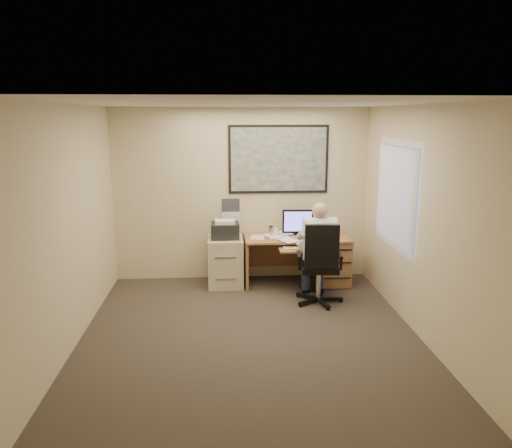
{
  "coord_description": "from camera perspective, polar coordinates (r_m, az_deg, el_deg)",
  "views": [
    {
      "loc": [
        -0.32,
        -5.51,
        2.57
      ],
      "look_at": [
        0.16,
        1.3,
        1.08
      ],
      "focal_mm": 35.0,
      "sensor_mm": 36.0,
      "label": 1
    }
  ],
  "objects": [
    {
      "name": "room_shell",
      "position": [
        5.65,
        -0.72,
        -0.17
      ],
      "size": [
        4.0,
        4.5,
        2.7
      ],
      "color": "#362F29",
      "rests_on": "ground"
    },
    {
      "name": "office_chair",
      "position": [
        7.0,
        7.29,
        -6.37
      ],
      "size": [
        0.74,
        0.74,
        1.17
      ],
      "rotation": [
        0.0,
        0.0,
        -0.07
      ],
      "color": "black",
      "rests_on": "ground"
    },
    {
      "name": "desk",
      "position": [
        7.85,
        7.01,
        -3.52
      ],
      "size": [
        1.6,
        0.97,
        1.13
      ],
      "color": "#A47146",
      "rests_on": "ground"
    },
    {
      "name": "filing_cabinet",
      "position": [
        7.7,
        -3.51,
        -3.78
      ],
      "size": [
        0.53,
        0.64,
        1.02
      ],
      "rotation": [
        0.0,
        0.0,
        0.01
      ],
      "color": "beige",
      "rests_on": "ground"
    },
    {
      "name": "person",
      "position": [
        6.97,
        7.2,
        -3.3
      ],
      "size": [
        0.6,
        0.83,
        1.41
      ],
      "primitive_type": null,
      "rotation": [
        0.0,
        0.0,
        0.03
      ],
      "color": "white",
      "rests_on": "office_chair"
    },
    {
      "name": "wall_calendar",
      "position": [
        7.89,
        -2.89,
        1.41
      ],
      "size": [
        0.28,
        0.01,
        0.42
      ],
      "primitive_type": "cube",
      "color": "white",
      "rests_on": "room_shell"
    },
    {
      "name": "world_map",
      "position": [
        7.82,
        2.59,
        7.39
      ],
      "size": [
        1.56,
        0.03,
        1.06
      ],
      "primitive_type": "cube",
      "color": "#1E4C93",
      "rests_on": "room_shell"
    },
    {
      "name": "window_blinds",
      "position": [
        6.79,
        15.74,
        3.2
      ],
      "size": [
        0.06,
        1.4,
        1.3
      ],
      "primitive_type": null,
      "color": "silver",
      "rests_on": "room_shell"
    }
  ]
}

